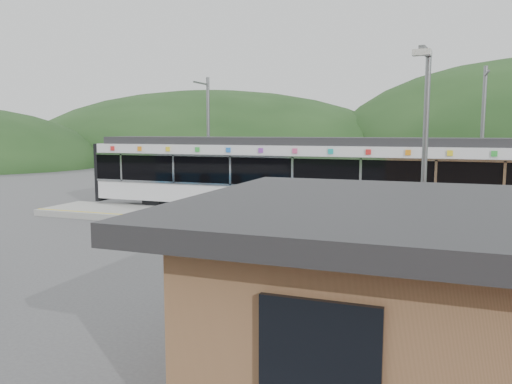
% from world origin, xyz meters
% --- Properties ---
extents(ground, '(120.00, 120.00, 0.00)m').
position_xyz_m(ground, '(0.00, 0.00, 0.00)').
color(ground, '#4C4C4F').
rests_on(ground, ground).
extents(hills, '(146.00, 149.00, 26.00)m').
position_xyz_m(hills, '(6.19, 5.29, 0.00)').
color(hills, '#1E3D19').
rests_on(hills, ground).
extents(platform, '(26.00, 3.20, 0.30)m').
position_xyz_m(platform, '(0.00, 3.30, 0.15)').
color(platform, '#9E9E99').
rests_on(platform, ground).
extents(yellow_line, '(26.00, 0.10, 0.01)m').
position_xyz_m(yellow_line, '(0.00, 2.00, 0.30)').
color(yellow_line, yellow).
rests_on(yellow_line, platform).
extents(train, '(20.44, 3.01, 3.74)m').
position_xyz_m(train, '(-1.41, 6.00, 2.06)').
color(train, black).
rests_on(train, ground).
extents(catenary_mast_west, '(0.18, 1.80, 7.00)m').
position_xyz_m(catenary_mast_west, '(-7.00, 8.56, 3.65)').
color(catenary_mast_west, slate).
rests_on(catenary_mast_west, ground).
extents(catenary_mast_east, '(0.18, 1.80, 7.00)m').
position_xyz_m(catenary_mast_east, '(7.00, 8.56, 3.65)').
color(catenary_mast_east, slate).
rests_on(catenary_mast_east, ground).
extents(station_shelter, '(9.20, 6.20, 3.00)m').
position_xyz_m(station_shelter, '(6.00, -9.01, 1.55)').
color(station_shelter, brown).
rests_on(station_shelter, ground).
extents(lamp_post, '(0.37, 1.04, 5.78)m').
position_xyz_m(lamp_post, '(4.88, -5.38, 3.46)').
color(lamp_post, slate).
rests_on(lamp_post, ground).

